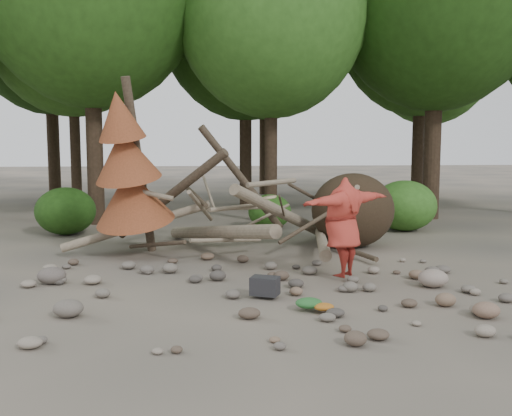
{
  "coord_description": "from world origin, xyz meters",
  "views": [
    {
      "loc": [
        -1.36,
        -10.38,
        2.76
      ],
      "look_at": [
        -0.24,
        1.5,
        1.4
      ],
      "focal_mm": 40.0,
      "sensor_mm": 36.0,
      "label": 1
    }
  ],
  "objects": [
    {
      "name": "bush_right",
      "position": [
        5.0,
        7.0,
        0.8
      ],
      "size": [
        2.0,
        2.0,
        1.6
      ],
      "primitive_type": "ellipsoid",
      "color": "#387223",
      "rests_on": "ground"
    },
    {
      "name": "boulder_mid_right",
      "position": [
        3.05,
        -0.01,
        0.17
      ],
      "size": [
        0.58,
        0.52,
        0.35
      ],
      "primitive_type": "ellipsoid",
      "color": "gray",
      "rests_on": "ground"
    },
    {
      "name": "frisbee_thrower",
      "position": [
        1.44,
        0.73,
        1.08
      ],
      "size": [
        2.79,
        2.0,
        2.01
      ],
      "color": "#B03227",
      "rests_on": "ground"
    },
    {
      "name": "bush_mid",
      "position": [
        0.8,
        7.8,
        0.56
      ],
      "size": [
        1.4,
        1.4,
        1.12
      ],
      "primitive_type": "ellipsoid",
      "color": "#2D601B",
      "rests_on": "ground"
    },
    {
      "name": "deadfall_pile",
      "position": [
        2.02,
        4.24,
        0.95
      ],
      "size": [
        8.55,
        5.24,
        3.3
      ],
      "color": "#332619",
      "rests_on": "ground"
    },
    {
      "name": "boulder_mid_left",
      "position": [
        -4.34,
        0.95,
        0.17
      ],
      "size": [
        0.56,
        0.5,
        0.33
      ],
      "primitive_type": "ellipsoid",
      "color": "#615851",
      "rests_on": "ground"
    },
    {
      "name": "cloth_green",
      "position": [
        0.37,
        -1.34,
        0.08
      ],
      "size": [
        0.45,
        0.37,
        0.17
      ],
      "primitive_type": "ellipsoid",
      "color": "#26602A",
      "rests_on": "ground"
    },
    {
      "name": "backpack",
      "position": [
        -0.27,
        -0.48,
        0.16
      ],
      "size": [
        0.58,
        0.49,
        0.33
      ],
      "primitive_type": "cube",
      "rotation": [
        0.0,
        0.0,
        -0.41
      ],
      "color": "black",
      "rests_on": "ground"
    },
    {
      "name": "boulder_front_right",
      "position": [
        3.1,
        -1.98,
        0.13
      ],
      "size": [
        0.43,
        0.39,
        0.26
      ],
      "primitive_type": "ellipsoid",
      "color": "#826451",
      "rests_on": "ground"
    },
    {
      "name": "dead_conifer",
      "position": [
        -3.12,
        3.37,
        2.11
      ],
      "size": [
        2.06,
        2.16,
        4.35
      ],
      "color": "#4C3F30",
      "rests_on": "ground"
    },
    {
      "name": "boulder_front_left",
      "position": [
        -3.51,
        -1.31,
        0.14
      ],
      "size": [
        0.48,
        0.43,
        0.29
      ],
      "primitive_type": "ellipsoid",
      "color": "#675E55",
      "rests_on": "ground"
    },
    {
      "name": "ground",
      "position": [
        0.0,
        0.0,
        0.0
      ],
      "size": [
        120.0,
        120.0,
        0.0
      ],
      "primitive_type": "plane",
      "color": "#514C44",
      "rests_on": "ground"
    },
    {
      "name": "bush_left",
      "position": [
        -5.5,
        7.2,
        0.72
      ],
      "size": [
        1.8,
        1.8,
        1.44
      ],
      "primitive_type": "ellipsoid",
      "color": "#224C14",
      "rests_on": "ground"
    },
    {
      "name": "cloth_orange",
      "position": [
        0.59,
        -1.5,
        0.06
      ],
      "size": [
        0.33,
        0.27,
        0.12
      ],
      "primitive_type": "ellipsoid",
      "color": "#A35E1C",
      "rests_on": "ground"
    }
  ]
}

